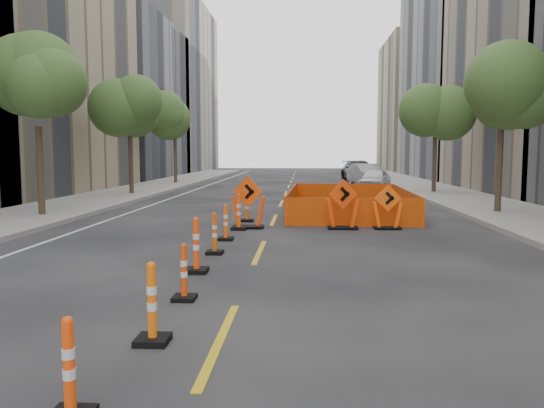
# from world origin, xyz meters

# --- Properties ---
(ground_plane) EXTENTS (140.00, 140.00, 0.00)m
(ground_plane) POSITION_xyz_m (0.00, 0.00, 0.00)
(ground_plane) COLOR black
(sidewalk_left) EXTENTS (4.00, 90.00, 0.15)m
(sidewalk_left) POSITION_xyz_m (-9.00, 12.00, 0.07)
(sidewalk_left) COLOR gray
(sidewalk_left) RESTS_ON ground
(sidewalk_right) EXTENTS (4.00, 90.00, 0.15)m
(sidewalk_right) POSITION_xyz_m (9.00, 12.00, 0.07)
(sidewalk_right) COLOR gray
(sidewalk_right) RESTS_ON ground
(bld_left_d) EXTENTS (12.00, 16.00, 14.00)m
(bld_left_d) POSITION_xyz_m (-17.00, 39.20, 7.00)
(bld_left_d) COLOR #4C4C51
(bld_left_d) RESTS_ON ground
(bld_left_e) EXTENTS (12.00, 20.00, 20.00)m
(bld_left_e) POSITION_xyz_m (-17.00, 55.60, 10.00)
(bld_left_e) COLOR gray
(bld_left_e) RESTS_ON ground
(bld_right_d) EXTENTS (12.00, 18.00, 20.00)m
(bld_right_d) POSITION_xyz_m (17.00, 40.20, 10.00)
(bld_right_d) COLOR gray
(bld_right_d) RESTS_ON ground
(bld_right_e) EXTENTS (12.00, 14.00, 16.00)m
(bld_right_e) POSITION_xyz_m (17.00, 58.60, 8.00)
(bld_right_e) COLOR tan
(bld_right_e) RESTS_ON ground
(tree_l_b) EXTENTS (2.80, 2.80, 5.95)m
(tree_l_b) POSITION_xyz_m (-8.40, 10.00, 4.53)
(tree_l_b) COLOR #382B1E
(tree_l_b) RESTS_ON ground
(tree_l_c) EXTENTS (2.80, 2.80, 5.95)m
(tree_l_c) POSITION_xyz_m (-8.40, 20.00, 4.53)
(tree_l_c) COLOR #382B1E
(tree_l_c) RESTS_ON ground
(tree_l_d) EXTENTS (2.80, 2.80, 5.95)m
(tree_l_d) POSITION_xyz_m (-8.40, 30.00, 4.53)
(tree_l_d) COLOR #382B1E
(tree_l_d) RESTS_ON ground
(tree_r_b) EXTENTS (2.80, 2.80, 5.95)m
(tree_r_b) POSITION_xyz_m (8.40, 12.00, 4.53)
(tree_r_b) COLOR #382B1E
(tree_r_b) RESTS_ON ground
(tree_r_c) EXTENTS (2.80, 2.80, 5.95)m
(tree_r_c) POSITION_xyz_m (8.40, 22.00, 4.53)
(tree_r_c) COLOR #382B1E
(tree_r_c) RESTS_ON ground
(channelizer_0) EXTENTS (0.38, 0.38, 0.96)m
(channelizer_0) POSITION_xyz_m (-1.01, -4.07, 0.48)
(channelizer_0) COLOR #F6400A
(channelizer_0) RESTS_ON ground
(channelizer_1) EXTENTS (0.41, 0.41, 1.04)m
(channelizer_1) POSITION_xyz_m (-0.83, -2.13, 0.52)
(channelizer_1) COLOR #ED5F09
(channelizer_1) RESTS_ON ground
(channelizer_2) EXTENTS (0.37, 0.37, 0.93)m
(channelizer_2) POSITION_xyz_m (-0.87, -0.19, 0.47)
(channelizer_2) COLOR red
(channelizer_2) RESTS_ON ground
(channelizer_3) EXTENTS (0.44, 0.44, 1.12)m
(channelizer_3) POSITION_xyz_m (-1.07, 1.75, 0.56)
(channelizer_3) COLOR #ED4109
(channelizer_3) RESTS_ON ground
(channelizer_4) EXTENTS (0.39, 0.39, 0.98)m
(channelizer_4) POSITION_xyz_m (-1.03, 3.69, 0.49)
(channelizer_4) COLOR #D84909
(channelizer_4) RESTS_ON ground
(channelizer_5) EXTENTS (0.39, 0.39, 0.99)m
(channelizer_5) POSITION_xyz_m (-1.06, 5.63, 0.50)
(channelizer_5) COLOR #F3500A
(channelizer_5) RESTS_ON ground
(channelizer_6) EXTENTS (0.45, 0.45, 1.13)m
(channelizer_6) POSITION_xyz_m (-0.95, 7.57, 0.57)
(channelizer_6) COLOR #FF4B0A
(channelizer_6) RESTS_ON ground
(channelizer_7) EXTENTS (0.43, 0.43, 1.08)m
(channelizer_7) POSITION_xyz_m (-0.90, 9.51, 0.54)
(channelizer_7) COLOR #D94E09
(channelizer_7) RESTS_ON ground
(chevron_sign_left) EXTENTS (1.27, 1.03, 1.65)m
(chevron_sign_left) POSITION_xyz_m (-0.69, 7.94, 0.83)
(chevron_sign_left) COLOR #F3440A
(chevron_sign_left) RESTS_ON ground
(chevron_sign_center) EXTENTS (1.20, 0.96, 1.56)m
(chevron_sign_center) POSITION_xyz_m (2.26, 7.96, 0.78)
(chevron_sign_center) COLOR #FE410A
(chevron_sign_center) RESTS_ON ground
(chevron_sign_right) EXTENTS (0.95, 0.60, 1.39)m
(chevron_sign_right) POSITION_xyz_m (3.65, 7.99, 0.69)
(chevron_sign_right) COLOR #FF530A
(chevron_sign_right) RESTS_ON ground
(safety_fence) EXTENTS (4.65, 7.64, 0.94)m
(safety_fence) POSITION_xyz_m (2.78, 12.22, 0.47)
(safety_fence) COLOR red
(safety_fence) RESTS_ON ground
(parked_car_near) EXTENTS (2.73, 4.27, 1.35)m
(parked_car_near) POSITION_xyz_m (5.45, 24.77, 0.68)
(parked_car_near) COLOR white
(parked_car_near) RESTS_ON ground
(parked_car_mid) EXTENTS (2.56, 4.92, 1.54)m
(parked_car_mid) POSITION_xyz_m (5.54, 29.69, 0.77)
(parked_car_mid) COLOR #A09FA4
(parked_car_mid) RESTS_ON ground
(parked_car_far) EXTENTS (2.74, 5.92, 1.67)m
(parked_car_far) POSITION_xyz_m (5.55, 35.88, 0.84)
(parked_car_far) COLOR black
(parked_car_far) RESTS_ON ground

